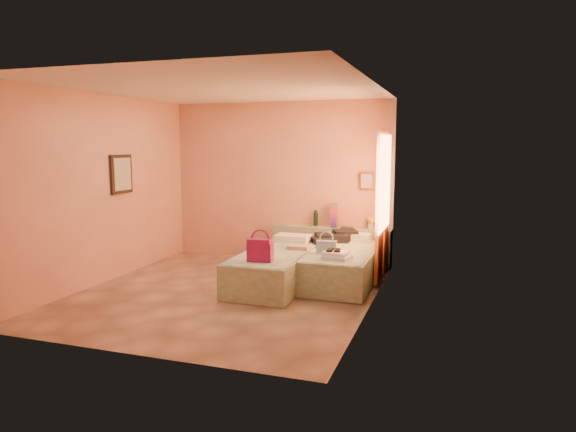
{
  "coord_description": "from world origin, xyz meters",
  "views": [
    {
      "loc": [
        3.01,
        -6.35,
        2.06
      ],
      "look_at": [
        0.61,
        0.85,
        1.0
      ],
      "focal_mm": 32.0,
      "sensor_mm": 36.0,
      "label": 1
    }
  ],
  "objects_px": {
    "towel_stack": "(337,255)",
    "magenta_handbag": "(260,250)",
    "green_book": "(347,228)",
    "blue_handbag": "(326,247)",
    "bed_left": "(276,269)",
    "headboard_ledge": "(331,246)",
    "flower_vase": "(371,222)",
    "bed_right": "(344,266)",
    "water_bottle": "(316,218)"
  },
  "relations": [
    {
      "from": "bed_left",
      "to": "green_book",
      "type": "distance_m",
      "value": 1.7
    },
    {
      "from": "towel_stack",
      "to": "blue_handbag",
      "type": "bearing_deg",
      "value": 126.14
    },
    {
      "from": "magenta_handbag",
      "to": "towel_stack",
      "type": "xyz_separation_m",
      "value": [
        0.95,
        0.45,
        -0.1
      ]
    },
    {
      "from": "headboard_ledge",
      "to": "bed_left",
      "type": "relative_size",
      "value": 1.02
    },
    {
      "from": "bed_right",
      "to": "flower_vase",
      "type": "xyz_separation_m",
      "value": [
        0.23,
        1.08,
        0.52
      ]
    },
    {
      "from": "magenta_handbag",
      "to": "flower_vase",
      "type": "bearing_deg",
      "value": 57.19
    },
    {
      "from": "flower_vase",
      "to": "blue_handbag",
      "type": "xyz_separation_m",
      "value": [
        -0.41,
        -1.42,
        -0.18
      ]
    },
    {
      "from": "water_bottle",
      "to": "magenta_handbag",
      "type": "xyz_separation_m",
      "value": [
        -0.16,
        -2.22,
        -0.13
      ]
    },
    {
      "from": "headboard_ledge",
      "to": "blue_handbag",
      "type": "height_order",
      "value": "blue_handbag"
    },
    {
      "from": "water_bottle",
      "to": "flower_vase",
      "type": "bearing_deg",
      "value": -1.68
    },
    {
      "from": "green_book",
      "to": "bed_right",
      "type": "bearing_deg",
      "value": -67.44
    },
    {
      "from": "bed_right",
      "to": "water_bottle",
      "type": "relative_size",
      "value": 7.43
    },
    {
      "from": "headboard_ledge",
      "to": "bed_right",
      "type": "relative_size",
      "value": 1.02
    },
    {
      "from": "water_bottle",
      "to": "magenta_handbag",
      "type": "distance_m",
      "value": 2.23
    },
    {
      "from": "bed_left",
      "to": "towel_stack",
      "type": "height_order",
      "value": "towel_stack"
    },
    {
      "from": "water_bottle",
      "to": "green_book",
      "type": "distance_m",
      "value": 0.6
    },
    {
      "from": "bed_right",
      "to": "water_bottle",
      "type": "xyz_separation_m",
      "value": [
        -0.74,
        1.11,
        0.53
      ]
    },
    {
      "from": "green_book",
      "to": "blue_handbag",
      "type": "distance_m",
      "value": 1.34
    },
    {
      "from": "bed_right",
      "to": "flower_vase",
      "type": "distance_m",
      "value": 1.22
    },
    {
      "from": "bed_right",
      "to": "towel_stack",
      "type": "distance_m",
      "value": 0.72
    },
    {
      "from": "green_book",
      "to": "towel_stack",
      "type": "distance_m",
      "value": 1.67
    },
    {
      "from": "towel_stack",
      "to": "flower_vase",
      "type": "bearing_deg",
      "value": 84.09
    },
    {
      "from": "magenta_handbag",
      "to": "water_bottle",
      "type": "bearing_deg",
      "value": 80.35
    },
    {
      "from": "bed_left",
      "to": "flower_vase",
      "type": "xyz_separation_m",
      "value": [
        1.13,
        1.56,
        0.52
      ]
    },
    {
      "from": "bed_left",
      "to": "water_bottle",
      "type": "relative_size",
      "value": 7.43
    },
    {
      "from": "green_book",
      "to": "towel_stack",
      "type": "relative_size",
      "value": 0.5
    },
    {
      "from": "flower_vase",
      "to": "towel_stack",
      "type": "xyz_separation_m",
      "value": [
        -0.18,
        -1.74,
        -0.22
      ]
    },
    {
      "from": "bed_left",
      "to": "flower_vase",
      "type": "height_order",
      "value": "flower_vase"
    },
    {
      "from": "water_bottle",
      "to": "flower_vase",
      "type": "height_order",
      "value": "water_bottle"
    },
    {
      "from": "flower_vase",
      "to": "towel_stack",
      "type": "bearing_deg",
      "value": -95.91
    },
    {
      "from": "green_book",
      "to": "flower_vase",
      "type": "distance_m",
      "value": 0.42
    },
    {
      "from": "flower_vase",
      "to": "towel_stack",
      "type": "height_order",
      "value": "flower_vase"
    },
    {
      "from": "water_bottle",
      "to": "magenta_handbag",
      "type": "relative_size",
      "value": 0.81
    },
    {
      "from": "green_book",
      "to": "magenta_handbag",
      "type": "distance_m",
      "value": 2.23
    },
    {
      "from": "towel_stack",
      "to": "headboard_ledge",
      "type": "bearing_deg",
      "value": 106.24
    },
    {
      "from": "flower_vase",
      "to": "magenta_handbag",
      "type": "distance_m",
      "value": 2.47
    },
    {
      "from": "blue_handbag",
      "to": "bed_right",
      "type": "bearing_deg",
      "value": 53.43
    },
    {
      "from": "blue_handbag",
      "to": "green_book",
      "type": "bearing_deg",
      "value": 80.89
    },
    {
      "from": "water_bottle",
      "to": "green_book",
      "type": "bearing_deg",
      "value": -11.08
    },
    {
      "from": "flower_vase",
      "to": "magenta_handbag",
      "type": "relative_size",
      "value": 0.75
    },
    {
      "from": "bed_left",
      "to": "blue_handbag",
      "type": "distance_m",
      "value": 0.81
    },
    {
      "from": "bed_left",
      "to": "towel_stack",
      "type": "bearing_deg",
      "value": -10.55
    },
    {
      "from": "water_bottle",
      "to": "towel_stack",
      "type": "relative_size",
      "value": 0.77
    },
    {
      "from": "towel_stack",
      "to": "magenta_handbag",
      "type": "bearing_deg",
      "value": -154.62
    },
    {
      "from": "towel_stack",
      "to": "bed_right",
      "type": "bearing_deg",
      "value": 94.16
    },
    {
      "from": "blue_handbag",
      "to": "flower_vase",
      "type": "bearing_deg",
      "value": 65.48
    },
    {
      "from": "headboard_ledge",
      "to": "green_book",
      "type": "relative_size",
      "value": 11.69
    },
    {
      "from": "blue_handbag",
      "to": "bed_left",
      "type": "bearing_deg",
      "value": -177.66
    },
    {
      "from": "bed_left",
      "to": "magenta_handbag",
      "type": "height_order",
      "value": "magenta_handbag"
    },
    {
      "from": "magenta_handbag",
      "to": "bed_left",
      "type": "bearing_deg",
      "value": 84.11
    }
  ]
}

